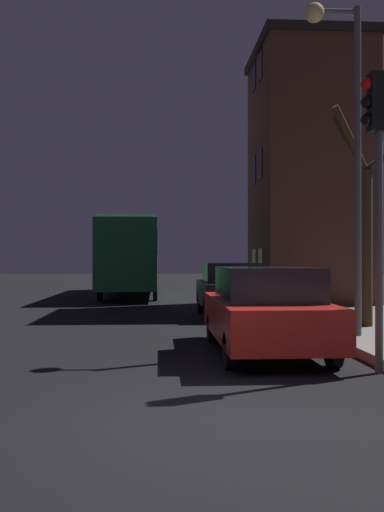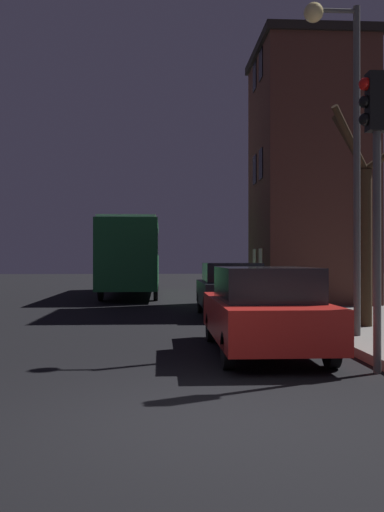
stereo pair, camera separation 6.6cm
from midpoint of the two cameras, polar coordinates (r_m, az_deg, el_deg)
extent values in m
plane|color=black|center=(6.41, 0.64, -16.11)|extent=(120.00, 120.00, 0.00)
cube|color=brown|center=(22.01, 11.69, 7.64)|extent=(3.84, 4.70, 9.21)
cube|color=black|center=(23.14, 11.68, 19.38)|extent=(4.08, 4.94, 0.30)
cube|color=#E5C67F|center=(20.72, 6.99, -0.77)|extent=(0.03, 0.70, 1.10)
cube|color=#E5C67F|center=(22.04, 6.37, -0.74)|extent=(0.03, 0.70, 1.10)
cube|color=black|center=(21.00, 6.98, 9.12)|extent=(0.03, 0.70, 1.10)
cube|color=black|center=(22.31, 6.36, 8.56)|extent=(0.03, 0.70, 1.10)
cube|color=black|center=(21.88, 6.97, 18.48)|extent=(0.03, 0.70, 1.10)
cube|color=black|center=(23.14, 6.36, 17.42)|extent=(0.03, 0.70, 1.10)
cylinder|color=#4C4C4C|center=(12.31, 16.31, 8.19)|extent=(0.14, 0.14, 6.77)
cylinder|color=#4C4C4C|center=(13.07, 14.27, 22.68)|extent=(0.90, 0.09, 0.09)
sphere|color=#F9E08C|center=(12.94, 12.21, 22.70)|extent=(0.40, 0.40, 0.40)
cylinder|color=#4C4C4C|center=(9.14, 18.22, 0.36)|extent=(0.12, 0.12, 3.69)
cube|color=black|center=(9.45, 18.20, 14.43)|extent=(0.30, 0.24, 0.90)
sphere|color=red|center=(9.46, 17.14, 16.11)|extent=(0.20, 0.20, 0.20)
sphere|color=black|center=(9.38, 17.14, 14.52)|extent=(0.20, 0.20, 0.20)
sphere|color=black|center=(9.32, 17.14, 12.92)|extent=(0.20, 0.20, 0.20)
cylinder|color=#382819|center=(13.95, 17.07, 0.78)|extent=(0.31, 0.31, 3.66)
cylinder|color=#382819|center=(14.33, 16.25, 9.63)|extent=(0.41, 0.61, 0.83)
cylinder|color=#382819|center=(14.40, 15.61, 10.86)|extent=(0.75, 0.79, 1.46)
cylinder|color=#382819|center=(13.77, 15.67, 11.22)|extent=(1.11, 0.81, 1.42)
cube|color=#1E6B33|center=(27.52, -5.89, 0.07)|extent=(2.46, 11.40, 2.87)
cube|color=black|center=(27.53, -5.89, 1.15)|extent=(2.48, 10.48, 1.03)
cube|color=#B2B2B2|center=(27.57, -5.89, 3.18)|extent=(2.33, 10.83, 0.12)
cylinder|color=black|center=(31.22, -3.49, -2.61)|extent=(0.18, 0.96, 0.96)
cylinder|color=black|center=(31.31, -7.66, -2.60)|extent=(0.18, 0.96, 0.96)
cylinder|color=black|center=(23.82, -3.57, -3.33)|extent=(0.18, 0.96, 0.96)
cylinder|color=black|center=(23.94, -9.04, -3.31)|extent=(0.18, 0.96, 0.96)
cube|color=#B21E19|center=(10.70, 7.27, -6.17)|extent=(1.84, 4.63, 0.70)
cube|color=black|center=(10.42, 7.50, -2.76)|extent=(1.62, 2.41, 0.59)
cylinder|color=black|center=(12.37, 9.82, -7.00)|extent=(0.18, 0.60, 0.60)
cylinder|color=black|center=(12.10, 2.06, -7.16)|extent=(0.18, 0.60, 0.60)
cylinder|color=black|center=(9.49, 13.97, -9.06)|extent=(0.18, 0.60, 0.60)
cylinder|color=black|center=(9.14, 3.82, -9.40)|extent=(0.18, 0.60, 0.60)
cube|color=black|center=(17.38, 4.00, -3.75)|extent=(1.85, 3.85, 0.71)
cube|color=black|center=(17.16, 4.08, -1.65)|extent=(1.62, 2.00, 0.58)
cylinder|color=black|center=(18.76, 6.06, -4.58)|extent=(0.18, 0.68, 0.68)
cylinder|color=black|center=(18.56, 0.96, -4.63)|extent=(0.18, 0.68, 0.68)
cylinder|color=black|center=(16.30, 7.48, -5.23)|extent=(0.18, 0.68, 0.68)
cylinder|color=black|center=(16.08, 1.61, -5.30)|extent=(0.18, 0.68, 0.68)
camera|label=1|loc=(0.03, -89.89, 0.00)|focal=40.00mm
camera|label=2|loc=(0.03, 90.11, 0.00)|focal=40.00mm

